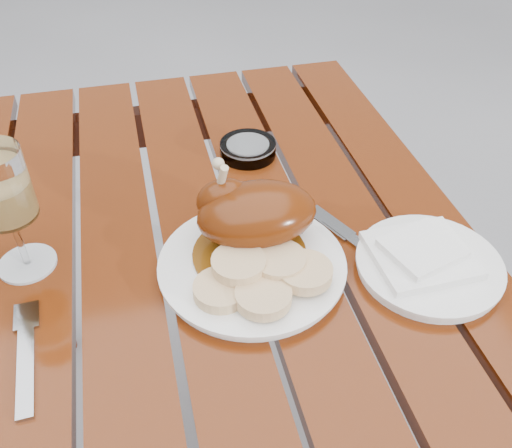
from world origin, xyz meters
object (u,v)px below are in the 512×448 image
at_px(dinner_plate, 252,266).
at_px(wine_glass, 9,213).
at_px(ashtray, 248,149).
at_px(table, 220,422).
at_px(side_plate, 429,266).

height_order(dinner_plate, wine_glass, wine_glass).
bearing_deg(ashtray, wine_glass, -151.50).
relative_size(table, dinner_plate, 4.69).
relative_size(table, wine_glass, 6.45).
xyz_separation_m(dinner_plate, side_plate, (0.23, -0.06, -0.00)).
relative_size(dinner_plate, wine_glass, 1.38).
height_order(side_plate, ashtray, ashtray).
height_order(table, ashtray, ashtray).
bearing_deg(wine_glass, dinner_plate, -15.69).
height_order(wine_glass, ashtray, wine_glass).
bearing_deg(dinner_plate, wine_glass, 164.31).
bearing_deg(table, side_plate, -11.67).
xyz_separation_m(table, wine_glass, (-0.24, 0.08, 0.47)).
bearing_deg(dinner_plate, ashtray, 78.13).
xyz_separation_m(table, dinner_plate, (0.06, -0.01, 0.38)).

